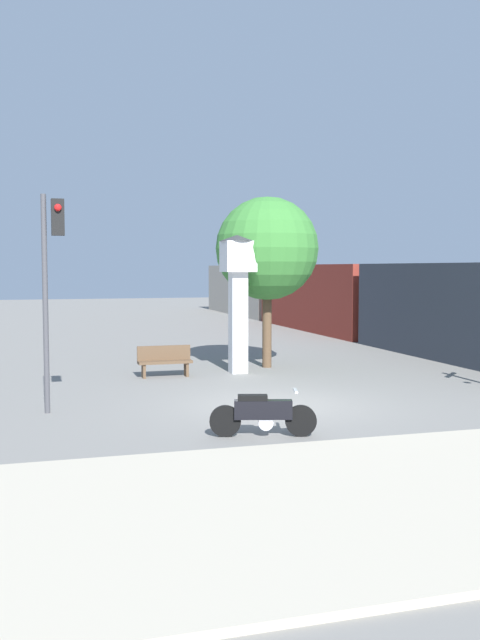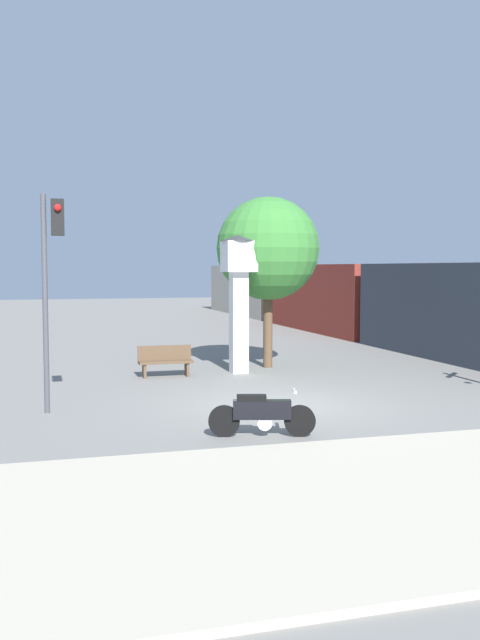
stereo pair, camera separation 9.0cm
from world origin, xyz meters
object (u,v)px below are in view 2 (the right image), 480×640
motorcycle (262,414)px  clock_tower (239,281)px  traffic_light (51,265)px  street_tree (268,249)px  bench (165,360)px  freight_train (327,297)px

motorcycle → clock_tower: (1.90, 8.13, 2.39)m
motorcycle → clock_tower: bearing=92.4°
traffic_light → street_tree: 8.88m
clock_tower → traffic_light: (-5.67, -4.65, 0.47)m
bench → freight_train: bearing=51.1°
clock_tower → bench: clock_tower is taller
street_tree → bench: 5.00m
motorcycle → street_tree: street_tree is taller
freight_train → traffic_light: (-14.37, -18.16, 1.60)m
clock_tower → motorcycle: bearing=-103.1°
traffic_light → street_tree: bearing=38.8°
motorcycle → freight_train: bearing=79.5°
bench → motorcycle: bearing=-86.9°
traffic_light → bench: 6.26m
motorcycle → bench: bench is taller
motorcycle → bench: 7.97m
traffic_light → bench: traffic_light is taller
street_tree → motorcycle: bearing=-109.2°
motorcycle → traffic_light: traffic_light is taller
freight_train → bench: bearing=-128.9°
motorcycle → bench: (-0.42, 7.96, 0.05)m
clock_tower → bench: bearing=-175.9°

